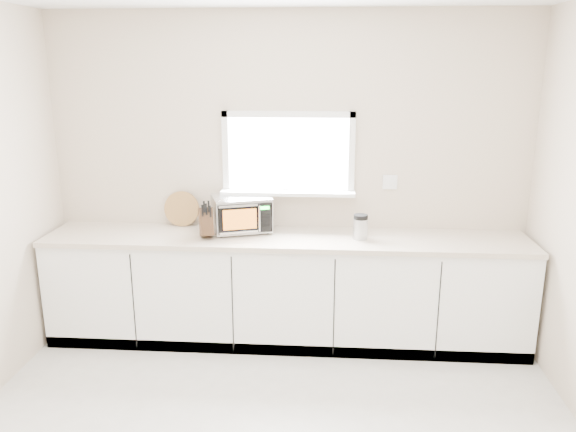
{
  "coord_description": "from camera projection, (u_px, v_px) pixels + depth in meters",
  "views": [
    {
      "loc": [
        0.33,
        -2.65,
        2.26
      ],
      "look_at": [
        0.03,
        1.55,
        1.13
      ],
      "focal_mm": 35.0,
      "sensor_mm": 36.0,
      "label": 1
    }
  ],
  "objects": [
    {
      "name": "knife_block",
      "position": [
        206.0,
        221.0,
        4.49
      ],
      "size": [
        0.17,
        0.24,
        0.31
      ],
      "rotation": [
        0.0,
        0.0,
        0.32
      ],
      "color": "#442918",
      "rests_on": "countertop"
    },
    {
      "name": "coffee_grinder",
      "position": [
        360.0,
        227.0,
        4.46
      ],
      "size": [
        0.13,
        0.13,
        0.2
      ],
      "rotation": [
        0.0,
        0.0,
        -0.16
      ],
      "color": "silver",
      "rests_on": "countertop"
    },
    {
      "name": "microwave",
      "position": [
        242.0,
        213.0,
        4.65
      ],
      "size": [
        0.55,
        0.49,
        0.3
      ],
      "rotation": [
        0.0,
        0.0,
        0.33
      ],
      "color": "black",
      "rests_on": "countertop"
    },
    {
      "name": "countertop",
      "position": [
        286.0,
        239.0,
        4.55
      ],
      "size": [
        3.92,
        0.64,
        0.04
      ],
      "primitive_type": "cube",
      "color": "beige",
      "rests_on": "cabinets"
    },
    {
      "name": "cutting_board",
      "position": [
        182.0,
        209.0,
        4.81
      ],
      "size": [
        0.3,
        0.07,
        0.3
      ],
      "primitive_type": "cylinder",
      "rotation": [
        1.4,
        0.0,
        0.0
      ],
      "color": "#AE8743",
      "rests_on": "countertop"
    },
    {
      "name": "back_wall",
      "position": [
        288.0,
        175.0,
        4.73
      ],
      "size": [
        4.0,
        0.17,
        2.7
      ],
      "color": "beige",
      "rests_on": "ground"
    },
    {
      "name": "cabinets",
      "position": [
        286.0,
        291.0,
        4.68
      ],
      "size": [
        3.92,
        0.6,
        0.88
      ],
      "primitive_type": "cube",
      "color": "white",
      "rests_on": "ground"
    }
  ]
}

